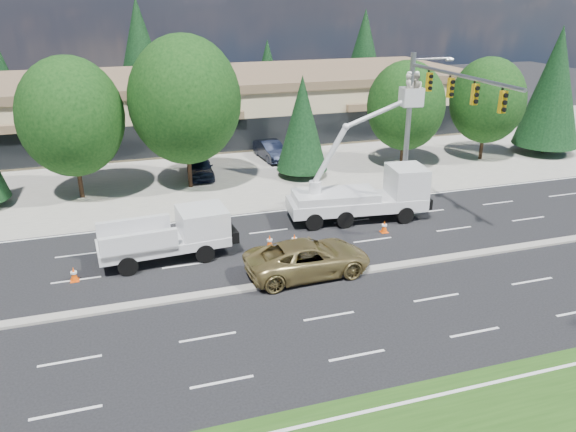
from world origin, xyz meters
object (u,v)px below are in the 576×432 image
object	(u,v)px
signal_mast	(429,108)
minivan	(308,258)
bucket_truck	(371,188)
utility_pickup	(173,239)

from	to	relation	value
signal_mast	minivan	distance (m)	12.71
bucket_truck	minivan	world-z (taller)	bucket_truck
signal_mast	minivan	xyz separation A→B (m)	(-9.62, -6.44, -5.23)
signal_mast	minivan	world-z (taller)	signal_mast
signal_mast	bucket_truck	distance (m)	5.78
utility_pickup	bucket_truck	world-z (taller)	bucket_truck
signal_mast	bucket_truck	xyz separation A→B (m)	(-3.85, -0.94, -4.20)
utility_pickup	bucket_truck	distance (m)	11.73
signal_mast	bucket_truck	bearing A→B (deg)	-166.29
utility_pickup	bucket_truck	xyz separation A→B (m)	(11.55, 1.87, 0.86)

